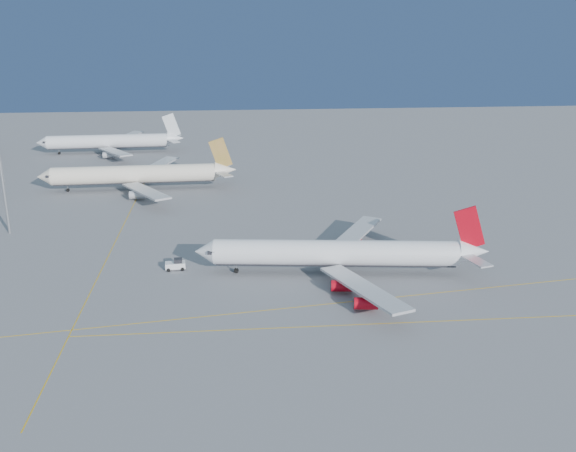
# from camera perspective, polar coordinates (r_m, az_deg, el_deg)

# --- Properties ---
(ground) EXTENTS (500.00, 500.00, 0.00)m
(ground) POSITION_cam_1_polar(r_m,az_deg,el_deg) (124.19, 0.90, -6.00)
(ground) COLOR slate
(ground) RESTS_ON ground
(taxiway_lines) EXTENTS (118.86, 140.00, 0.02)m
(taxiway_lines) POSITION_cam_1_polar(r_m,az_deg,el_deg) (129.43, -5.91, -5.05)
(taxiway_lines) COLOR #D39E0B
(taxiway_lines) RESTS_ON ground
(airliner_virgin) EXTENTS (60.47, 53.99, 14.92)m
(airliner_virgin) POSITION_cam_1_polar(r_m,az_deg,el_deg) (131.97, 4.82, -2.44)
(airliner_virgin) COLOR white
(airliner_virgin) RESTS_ON ground
(airliner_etihad) EXTENTS (59.79, 55.29, 15.62)m
(airliner_etihad) POSITION_cam_1_polar(r_m,az_deg,el_deg) (200.91, -13.12, 4.49)
(airliner_etihad) COLOR silver
(airliner_etihad) RESTS_ON ground
(airliner_third) EXTENTS (55.75, 51.42, 14.96)m
(airliner_third) POSITION_cam_1_polar(r_m,az_deg,el_deg) (258.08, -15.43, 7.26)
(airliner_third) COLOR white
(airliner_third) RESTS_ON ground
(pushback_tug) EXTENTS (4.32, 2.83, 2.34)m
(pushback_tug) POSITION_cam_1_polar(r_m,az_deg,el_deg) (137.04, -9.93, -3.39)
(pushback_tug) COLOR white
(pushback_tug) RESTS_ON ground
(light_mast) EXTENTS (2.40, 2.40, 27.81)m
(light_mast) POSITION_cam_1_polar(r_m,az_deg,el_deg) (167.56, -24.18, 4.75)
(light_mast) COLOR gray
(light_mast) RESTS_ON ground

